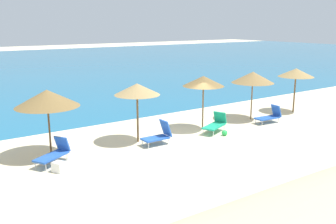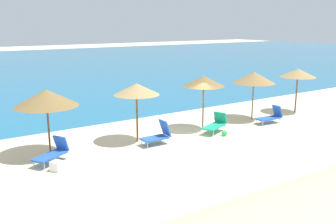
# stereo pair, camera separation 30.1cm
# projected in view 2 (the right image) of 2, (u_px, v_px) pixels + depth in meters

# --- Properties ---
(ground_plane) EXTENTS (160.00, 160.00, 0.00)m
(ground_plane) POSITION_uv_depth(u_px,v_px,m) (199.00, 142.00, 17.24)
(ground_plane) COLOR beige
(sea_water) EXTENTS (160.00, 60.94, 0.01)m
(sea_water) POSITION_uv_depth(u_px,v_px,m) (18.00, 67.00, 46.30)
(sea_water) COLOR #1E6B93
(sea_water) RESTS_ON ground_plane
(beach_umbrella_1) EXTENTS (2.55, 2.55, 2.76)m
(beach_umbrella_1) POSITION_uv_depth(u_px,v_px,m) (46.00, 98.00, 15.04)
(beach_umbrella_1) COLOR brown
(beach_umbrella_1) RESTS_ON ground_plane
(beach_umbrella_2) EXTENTS (2.06, 2.06, 2.71)m
(beach_umbrella_2) POSITION_uv_depth(u_px,v_px,m) (137.00, 89.00, 16.80)
(beach_umbrella_2) COLOR brown
(beach_umbrella_2) RESTS_ON ground_plane
(beach_umbrella_3) EXTENTS (2.08, 2.08, 2.76)m
(beach_umbrella_3) POSITION_uv_depth(u_px,v_px,m) (204.00, 81.00, 18.76)
(beach_umbrella_3) COLOR brown
(beach_umbrella_3) RESTS_ON ground_plane
(beach_umbrella_4) EXTENTS (2.34, 2.34, 2.70)m
(beach_umbrella_4) POSITION_uv_depth(u_px,v_px,m) (254.00, 78.00, 20.78)
(beach_umbrella_4) COLOR brown
(beach_umbrella_4) RESTS_ON ground_plane
(beach_umbrella_5) EXTENTS (2.12, 2.12, 2.67)m
(beach_umbrella_5) POSITION_uv_depth(u_px,v_px,m) (298.00, 73.00, 22.51)
(beach_umbrella_5) COLOR brown
(beach_umbrella_5) RESTS_ON ground_plane
(lounge_chair_0) EXTENTS (1.34, 0.66, 1.08)m
(lounge_chair_0) POSITION_uv_depth(u_px,v_px,m) (158.00, 135.00, 16.87)
(lounge_chair_0) COLOR blue
(lounge_chair_0) RESTS_ON ground_plane
(lounge_chair_1) EXTENTS (1.68, 1.20, 0.95)m
(lounge_chair_1) POSITION_uv_depth(u_px,v_px,m) (216.00, 124.00, 18.72)
(lounge_chair_1) COLOR #199972
(lounge_chair_1) RESTS_ON ground_plane
(lounge_chair_2) EXTENTS (1.61, 1.30, 0.96)m
(lounge_chair_2) POSITION_uv_depth(u_px,v_px,m) (53.00, 152.00, 14.66)
(lounge_chair_2) COLOR blue
(lounge_chair_2) RESTS_ON ground_plane
(lounge_chair_4) EXTENTS (1.53, 0.73, 0.95)m
(lounge_chair_4) POSITION_uv_depth(u_px,v_px,m) (271.00, 116.00, 20.46)
(lounge_chair_4) COLOR blue
(lounge_chair_4) RESTS_ON ground_plane
(beach_ball) EXTENTS (0.28, 0.28, 0.28)m
(beach_ball) POSITION_uv_depth(u_px,v_px,m) (225.00, 133.00, 18.18)
(beach_ball) COLOR green
(beach_ball) RESTS_ON ground_plane
(cooler_box) EXTENTS (0.52, 0.53, 0.37)m
(cooler_box) POSITION_uv_depth(u_px,v_px,m) (57.00, 166.00, 13.87)
(cooler_box) COLOR white
(cooler_box) RESTS_ON ground_plane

